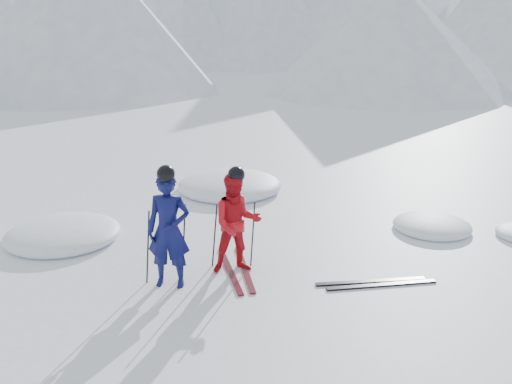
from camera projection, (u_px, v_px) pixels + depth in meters
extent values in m
plane|color=white|center=(341.00, 256.00, 9.12)|extent=(160.00, 160.00, 0.00)
cone|color=#B2BCD1|center=(72.00, 1.00, 52.92)|extent=(17.69, 17.69, 11.93)
cone|color=#B2BCD1|center=(182.00, 5.00, 48.60)|extent=(19.63, 19.63, 10.85)
cone|color=silver|center=(435.00, 9.00, 57.75)|extent=(24.45, 24.45, 10.76)
cone|color=#B2BCD1|center=(387.00, 34.00, 29.74)|extent=(14.00, 14.00, 6.50)
cone|color=#B2BCD1|center=(82.00, 11.00, 30.51)|extent=(16.00, 16.00, 9.00)
imported|color=#0B0F47|center=(169.00, 230.00, 7.85)|extent=(0.74, 0.62, 1.74)
imported|color=red|center=(237.00, 223.00, 8.34)|extent=(0.82, 0.67, 1.59)
cylinder|color=black|center=(148.00, 247.00, 8.00)|extent=(0.12, 0.08, 1.16)
cylinder|color=black|center=(184.00, 241.00, 8.24)|extent=(0.12, 0.07, 1.16)
cylinder|color=black|center=(215.00, 236.00, 8.57)|extent=(0.11, 0.09, 1.06)
cylinder|color=black|center=(253.00, 234.00, 8.64)|extent=(0.11, 0.08, 1.06)
cube|color=black|center=(230.00, 271.00, 8.54)|extent=(0.18, 1.70, 0.03)
cube|color=black|center=(245.00, 269.00, 8.61)|extent=(0.30, 1.70, 0.03)
cube|color=black|center=(371.00, 281.00, 8.18)|extent=(1.69, 0.36, 0.03)
cube|color=black|center=(382.00, 285.00, 8.07)|extent=(1.70, 0.30, 0.03)
ellipsoid|color=white|center=(64.00, 239.00, 9.84)|extent=(2.05, 2.05, 0.45)
ellipsoid|color=white|center=(432.00, 229.00, 10.32)|extent=(1.46, 1.46, 0.32)
ellipsoid|color=white|center=(230.00, 190.00, 12.76)|extent=(2.44, 2.44, 0.54)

